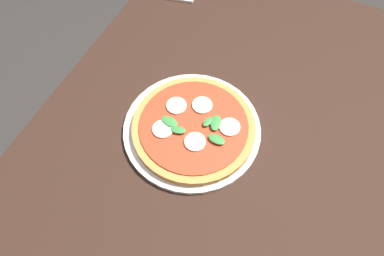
% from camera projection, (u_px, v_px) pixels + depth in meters
% --- Properties ---
extents(ground_plane, '(6.00, 6.00, 0.00)m').
position_uv_depth(ground_plane, '(199.00, 235.00, 1.48)').
color(ground_plane, '#2D2B28').
extents(dining_table, '(1.37, 0.86, 0.78)m').
position_uv_depth(dining_table, '(203.00, 172.00, 0.91)').
color(dining_table, black).
rests_on(dining_table, ground_plane).
extents(serving_tray, '(0.33, 0.33, 0.01)m').
position_uv_depth(serving_tray, '(192.00, 129.00, 0.84)').
color(serving_tray, silver).
rests_on(serving_tray, dining_table).
extents(pizza, '(0.29, 0.29, 0.03)m').
position_uv_depth(pizza, '(194.00, 127.00, 0.82)').
color(pizza, '#C6843F').
rests_on(pizza, serving_tray).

